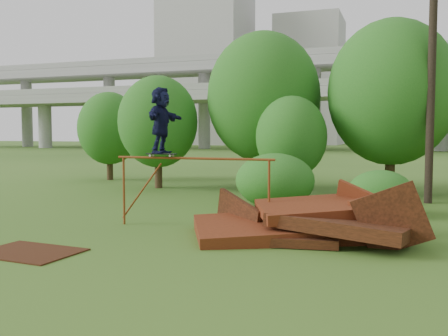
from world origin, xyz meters
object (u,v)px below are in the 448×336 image
(scrap_pile, at_px, (302,224))
(flat_plate, at_px, (29,252))
(utility_pole, at_px, (432,67))
(skater, at_px, (161,120))

(scrap_pile, height_order, flat_plate, scrap_pile)
(scrap_pile, height_order, utility_pole, utility_pole)
(skater, xyz_separation_m, utility_pole, (7.00, 7.34, 1.99))
(scrap_pile, distance_m, skater, 4.59)
(scrap_pile, xyz_separation_m, skater, (-3.83, 0.20, 2.53))
(utility_pole, bearing_deg, scrap_pile, -112.80)
(flat_plate, distance_m, utility_pole, 14.56)
(skater, bearing_deg, flat_plate, 160.22)
(scrap_pile, xyz_separation_m, flat_plate, (-5.15, -3.39, -0.33))
(scrap_pile, bearing_deg, flat_plate, -146.68)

